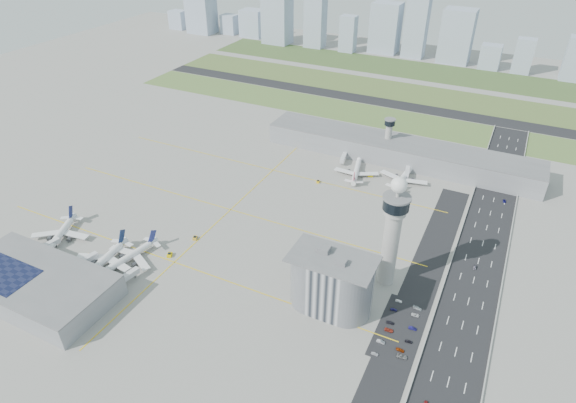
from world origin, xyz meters
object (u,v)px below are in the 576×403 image
at_px(car_lot_0, 375,354).
at_px(car_hw_1, 475,267).
at_px(airplane_near_a, 58,232).
at_px(car_lot_3, 390,323).
at_px(jet_bridge_far_1, 408,169).
at_px(car_lot_5, 399,301).
at_px(airplane_far_a, 357,168).
at_px(tug_3, 195,238).
at_px(car_hw_2, 504,201).
at_px(control_tower, 393,229).
at_px(airplane_near_c, 128,253).
at_px(jet_bridge_near_0, 37,253).
at_px(tug_4, 318,181).
at_px(jet_bridge_near_1, 76,269).
at_px(tug_0, 87,256).
at_px(car_lot_4, 394,309).
at_px(tug_5, 370,175).
at_px(car_lot_2, 389,330).
at_px(admin_building, 331,283).
at_px(car_lot_6, 402,357).
at_px(tug_2, 170,255).
at_px(car_lot_9, 413,328).
at_px(car_lot_1, 381,342).
at_px(secondary_tower, 388,135).
at_px(car_lot_11, 417,308).
at_px(car_lot_10, 415,315).
at_px(car_lot_8, 409,341).
at_px(airplane_near_b, 102,258).
at_px(airplane_far_b, 404,173).
at_px(jet_bridge_far_0, 345,155).

bearing_deg(car_lot_0, car_hw_1, -24.53).
xyz_separation_m(airplane_near_a, car_lot_3, (198.06, 22.86, -5.28)).
height_order(jet_bridge_far_1, car_lot_5, jet_bridge_far_1).
distance_m(airplane_far_a, tug_3, 133.52).
xyz_separation_m(jet_bridge_far_1, car_hw_2, (69.68, -11.22, -2.31)).
bearing_deg(control_tower, airplane_near_c, -160.36).
bearing_deg(car_hw_2, jet_bridge_near_0, -147.75).
bearing_deg(tug_4, jet_bridge_near_1, 47.81).
xyz_separation_m(tug_4, car_hw_2, (123.78, 32.50, -0.33)).
relative_size(tug_0, car_lot_4, 1.10).
bearing_deg(airplane_near_c, tug_4, 165.74).
distance_m(car_lot_3, car_lot_4, 9.38).
relative_size(tug_5, car_lot_2, 0.85).
height_order(admin_building, car_lot_6, admin_building).
bearing_deg(car_lot_5, tug_2, 96.88).
distance_m(airplane_near_c, tug_3, 39.77).
bearing_deg(tug_0, airplane_far_a, -174.42).
bearing_deg(admin_building, tug_2, -177.27).
xyz_separation_m(car_lot_5, car_hw_2, (38.90, 124.99, 0.00)).
bearing_deg(car_lot_3, car_lot_5, -4.91).
distance_m(airplane_far_a, car_lot_9, 151.25).
bearing_deg(tug_3, car_lot_1, 145.37).
xyz_separation_m(jet_bridge_near_0, car_lot_5, (195.79, 56.79, -2.31)).
distance_m(secondary_tower, admin_building, 173.43).
height_order(tug_0, car_lot_1, tug_0).
relative_size(control_tower, admin_building, 1.54).
bearing_deg(car_hw_1, secondary_tower, 124.43).
distance_m(airplane_far_a, car_lot_2, 152.05).
xyz_separation_m(admin_building, car_lot_11, (40.70, 16.96, -14.65)).
height_order(tug_4, car_hw_1, tug_4).
relative_size(tug_0, car_lot_1, 0.93).
bearing_deg(car_hw_2, tug_3, -147.61).
relative_size(jet_bridge_near_1, car_hw_2, 3.58).
distance_m(car_lot_2, car_lot_3, 4.99).
height_order(car_lot_2, car_lot_10, car_lot_2).
bearing_deg(car_lot_4, tug_4, 34.13).
bearing_deg(tug_4, car_lot_8, 115.86).
relative_size(airplane_near_b, airplane_near_c, 1.07).
xyz_separation_m(airplane_far_b, jet_bridge_far_0, (-50.56, 13.37, -3.02)).
height_order(admin_building, jet_bridge_near_0, admin_building).
bearing_deg(airplane_far_b, car_lot_10, -158.35).
distance_m(airplane_near_c, jet_bridge_far_0, 184.28).
relative_size(airplane_near_b, tug_4, 13.94).
xyz_separation_m(jet_bridge_far_0, car_lot_11, (90.69, -137.03, -2.20)).
bearing_deg(car_lot_11, car_lot_4, 129.30).
bearing_deg(tug_3, car_lot_3, 151.44).
relative_size(tug_3, car_lot_11, 0.75).
bearing_deg(jet_bridge_far_0, car_lot_2, 17.49).
height_order(airplane_far_a, jet_bridge_far_1, airplane_far_a).
height_order(airplane_far_b, car_lot_6, airplane_far_b).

